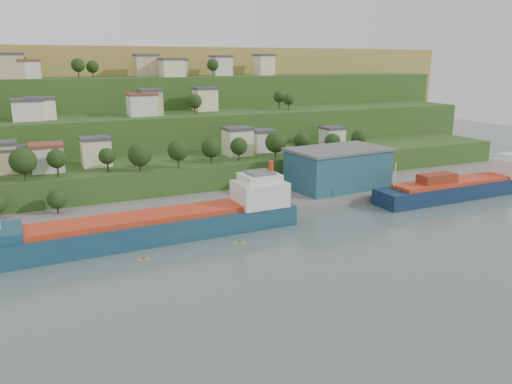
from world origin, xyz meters
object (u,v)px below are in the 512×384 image
cargo_ship_far (466,188)px  cargo_ship_near (163,226)px  kayak_orange (144,259)px  warehouse (338,168)px

cargo_ship_far → cargo_ship_near: bearing=178.6°
cargo_ship_far → kayak_orange: size_ratio=20.59×
cargo_ship_far → warehouse: warehouse is taller
warehouse → kayak_orange: (-69.12, -29.96, -8.22)m
cargo_ship_near → kayak_orange: 14.15m
kayak_orange → cargo_ship_far: bearing=21.3°
cargo_ship_far → warehouse: bearing=150.4°
cargo_ship_near → warehouse: size_ratio=2.25×
warehouse → kayak_orange: size_ratio=10.96×
cargo_ship_near → cargo_ship_far: cargo_ship_near is taller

